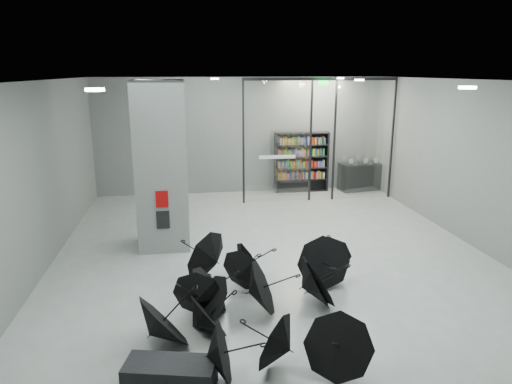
{
  "coord_description": "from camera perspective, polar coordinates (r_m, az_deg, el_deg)",
  "views": [
    {
      "loc": [
        -1.91,
        -9.14,
        4.2
      ],
      "look_at": [
        -0.3,
        1.5,
        1.4
      ],
      "focal_mm": 32.8,
      "sensor_mm": 36.0,
      "label": 1
    }
  ],
  "objects": [
    {
      "name": "room",
      "position": [
        9.44,
        3.18,
        6.3
      ],
      "size": [
        14.0,
        14.02,
        4.01
      ],
      "color": "gray",
      "rests_on": "ground"
    },
    {
      "name": "column",
      "position": [
        11.37,
        -11.43,
        3.14
      ],
      "size": [
        1.2,
        1.2,
        4.0
      ],
      "primitive_type": "cube",
      "color": "slate",
      "rests_on": "ground"
    },
    {
      "name": "fire_cabinet",
      "position": [
        10.92,
        -11.4,
        -0.84
      ],
      "size": [
        0.28,
        0.04,
        0.38
      ],
      "primitive_type": "cube",
      "color": "#A50A07",
      "rests_on": "column"
    },
    {
      "name": "info_panel",
      "position": [
        11.06,
        -11.27,
        -3.34
      ],
      "size": [
        0.3,
        0.03,
        0.42
      ],
      "primitive_type": "cube",
      "color": "black",
      "rests_on": "column"
    },
    {
      "name": "exit_sign",
      "position": [
        15.08,
        8.22,
        12.99
      ],
      "size": [
        0.3,
        0.06,
        0.15
      ],
      "primitive_type": "cube",
      "color": "#0CE533",
      "rests_on": "room"
    },
    {
      "name": "glass_partition",
      "position": [
        15.39,
        7.76,
        6.91
      ],
      "size": [
        5.06,
        0.08,
        4.0
      ],
      "color": "silver",
      "rests_on": "ground"
    },
    {
      "name": "bench",
      "position": [
        6.9,
        -10.42,
        -21.14
      ],
      "size": [
        1.31,
        0.79,
        0.39
      ],
      "primitive_type": "cube",
      "rotation": [
        0.0,
        0.0,
        -0.23
      ],
      "color": "black",
      "rests_on": "ground"
    },
    {
      "name": "bookshelf",
      "position": [
        16.69,
        5.55,
        3.64
      ],
      "size": [
        1.92,
        0.39,
        2.11
      ],
      "primitive_type": null,
      "rotation": [
        0.0,
        0.0,
        0.0
      ],
      "color": "black",
      "rests_on": "ground"
    },
    {
      "name": "shop_counter",
      "position": [
        17.34,
        12.8,
        1.87
      ],
      "size": [
        1.74,
        0.92,
        0.99
      ],
      "primitive_type": "cube",
      "rotation": [
        0.0,
        0.0,
        0.16
      ],
      "color": "black",
      "rests_on": "ground"
    },
    {
      "name": "umbrella_cluster",
      "position": [
        8.45,
        -0.11,
        -12.8
      ],
      "size": [
        4.68,
        4.41,
        1.3
      ],
      "color": "black",
      "rests_on": "ground"
    }
  ]
}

